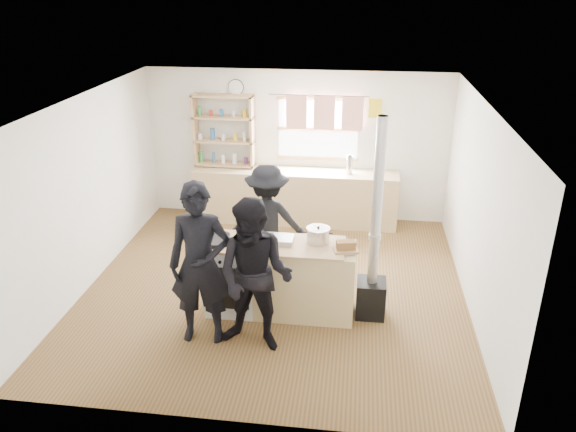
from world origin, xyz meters
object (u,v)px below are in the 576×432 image
object	(u,v)px
thermos	(350,165)
flue_heater	(373,268)
skillet_greens	(217,241)
stockpot_stove	(253,231)
bread_board	(346,247)
cooking_island	(280,278)
roast_tray	(278,239)
stockpot_counter	(318,235)
person_near_left	(200,265)
person_far	(267,221)
person_near_right	(255,277)

from	to	relation	value
thermos	flue_heater	size ratio (longest dim) A/B	0.12
skillet_greens	stockpot_stove	xyz separation A→B (m)	(0.39, 0.24, 0.05)
bread_board	skillet_greens	bearing A→B (deg)	179.93
cooking_island	skillet_greens	world-z (taller)	skillet_greens
cooking_island	bread_board	world-z (taller)	bread_board
thermos	roast_tray	world-z (taller)	thermos
skillet_greens	stockpot_counter	distance (m)	1.21
thermos	person_near_left	size ratio (longest dim) A/B	0.16
cooking_island	roast_tray	xyz separation A→B (m)	(-0.03, 0.04, 0.50)
cooking_island	person_near_left	xyz separation A→B (m)	(-0.79, -0.67, 0.48)
skillet_greens	stockpot_stove	world-z (taller)	stockpot_stove
thermos	skillet_greens	xyz separation A→B (m)	(-1.49, -2.85, -0.09)
skillet_greens	person_far	world-z (taller)	person_far
cooking_island	person_near_left	size ratio (longest dim) A/B	1.04
stockpot_stove	person_far	distance (m)	0.80
roast_tray	thermos	bearing A→B (deg)	74.15
flue_heater	person_far	world-z (taller)	flue_heater
roast_tray	stockpot_stove	xyz separation A→B (m)	(-0.33, 0.12, 0.04)
stockpot_stove	person_far	bearing A→B (deg)	86.07
thermos	stockpot_stove	bearing A→B (deg)	-112.94
cooking_island	skillet_greens	bearing A→B (deg)	-174.21
bread_board	person_near_right	bearing A→B (deg)	-144.63
thermos	person_far	xyz separation A→B (m)	(-1.05, -1.83, -0.25)
thermos	cooking_island	size ratio (longest dim) A/B	0.15
skillet_greens	stockpot_counter	world-z (taller)	stockpot_counter
stockpot_stove	person_near_right	size ratio (longest dim) A/B	0.11
cooking_island	flue_heater	xyz separation A→B (m)	(1.12, 0.05, 0.19)
stockpot_stove	flue_heater	world-z (taller)	flue_heater
roast_tray	stockpot_stove	bearing A→B (deg)	159.80
roast_tray	person_far	xyz separation A→B (m)	(-0.28, 0.89, -0.17)
skillet_greens	stockpot_counter	bearing A→B (deg)	8.28
flue_heater	person_near_right	world-z (taller)	flue_heater
person_near_right	person_far	world-z (taller)	person_near_right
roast_tray	flue_heater	xyz separation A→B (m)	(1.14, 0.01, -0.31)
stockpot_stove	person_near_left	distance (m)	0.94
stockpot_stove	flue_heater	xyz separation A→B (m)	(1.47, -0.11, -0.35)
person_near_left	person_near_right	size ratio (longest dim) A/B	1.07
flue_heater	person_near_left	distance (m)	2.06
stockpot_stove	stockpot_counter	distance (m)	0.81
roast_tray	stockpot_counter	size ratio (longest dim) A/B	1.31
person_near_left	person_far	xyz separation A→B (m)	(0.49, 1.60, -0.15)
roast_tray	cooking_island	bearing A→B (deg)	-54.71
cooking_island	flue_heater	bearing A→B (deg)	2.41
stockpot_stove	bread_board	bearing A→B (deg)	-11.81
person_near_left	person_near_right	bearing A→B (deg)	-12.88
thermos	cooking_island	world-z (taller)	thermos
stockpot_counter	thermos	bearing A→B (deg)	83.62
person_far	flue_heater	bearing A→B (deg)	142.29
flue_heater	skillet_greens	bearing A→B (deg)	-176.23
thermos	person_far	world-z (taller)	person_far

